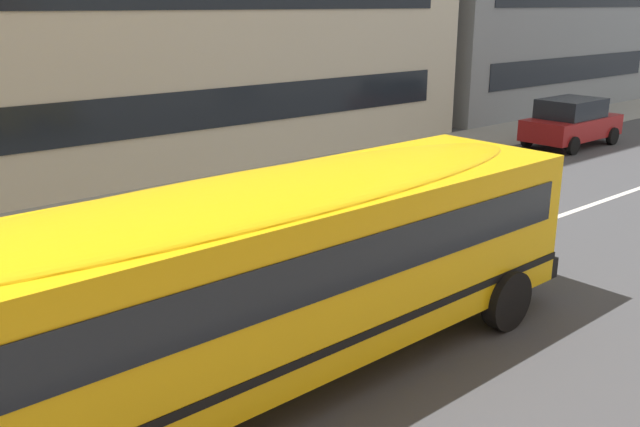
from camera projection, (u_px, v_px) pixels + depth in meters
ground_plane at (228, 331)px, 10.38m from camera, size 400.00×400.00×0.00m
sidewalk_far at (57, 222)px, 15.55m from camera, size 120.00×3.00×0.01m
lane_centreline at (228, 331)px, 10.38m from camera, size 110.00×0.16×0.01m
school_bus at (232, 276)px, 8.28m from camera, size 12.03×2.85×2.68m
parked_car_red_under_tree at (571, 122)px, 23.63m from camera, size 3.91×1.90×1.64m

